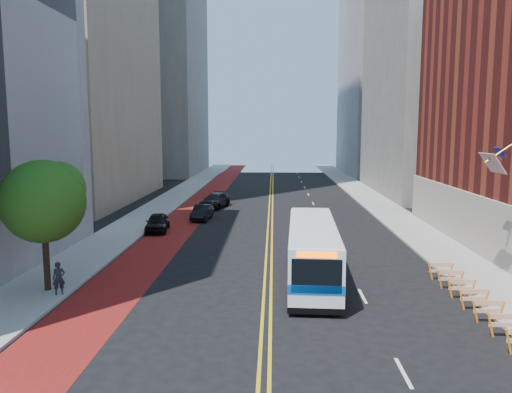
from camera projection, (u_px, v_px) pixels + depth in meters
The scene contains 17 objects.
ground at pixel (265, 346), 19.34m from camera, with size 160.00×160.00×0.00m, color black.
sidewalk_left at pixel (150, 214), 49.47m from camera, with size 4.00×140.00×0.15m, color gray.
sidewalk_right at pixel (393, 215), 48.62m from camera, with size 4.00×140.00×0.15m, color gray.
bus_lane_paint at pixel (189, 215), 49.34m from camera, with size 3.60×140.00×0.01m, color #5E0D11.
center_line_inner at pixel (269, 215), 49.06m from camera, with size 0.14×140.00×0.01m, color gold.
center_line_outer at pixel (272, 215), 49.05m from camera, with size 0.14×140.00×0.01m, color gold.
lane_dashes at pixel (313, 203), 56.81m from camera, with size 0.14×98.20×0.01m.
midrise_right_near at pixel (453, 37), 63.43m from camera, with size 18.00×26.00×40.00m, color slate.
midrise_right_far at pixel (403, 25), 92.11m from camera, with size 20.00×28.00×55.00m, color gray.
midrise_left_far at pixel (145, 0), 93.15m from camera, with size 20.00×26.00×65.00m, color slate.
construction_barriers at pixel (481, 302), 22.30m from camera, with size 1.42×10.91×1.00m.
street_tree at pixel (44, 198), 25.07m from camera, with size 4.20×4.20×6.70m.
transit_bus at pixel (312, 250), 27.76m from camera, with size 3.10×11.79×3.21m.
car_a at pixel (157, 222), 41.16m from camera, with size 1.73×4.31×1.47m, color black.
car_b at pixel (202, 212), 46.54m from camera, with size 1.45×4.16×1.37m, color black.
car_c at pixel (215, 201), 53.56m from camera, with size 2.15×5.29×1.54m, color black.
pedestrian at pixel (59, 278), 24.85m from camera, with size 0.60×0.39×1.65m, color black.
Camera 1 is at (0.29, -18.40, 8.31)m, focal length 35.00 mm.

